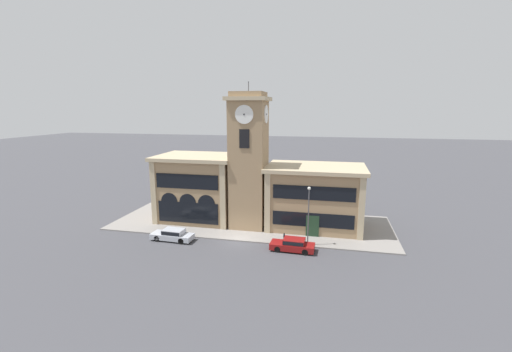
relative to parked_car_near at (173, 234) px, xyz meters
name	(u,v)px	position (x,y,z in m)	size (l,w,h in m)	color
ground_plane	(238,242)	(7.44, 1.24, -0.71)	(300.00, 300.00, 0.00)	#424247
sidewalk_kerb	(251,223)	(7.44, 7.59, -0.63)	(35.77, 12.70, 0.15)	gray
clock_tower	(249,161)	(7.45, 6.48, 7.77)	(4.94, 4.94, 18.05)	#9E7F5B
town_hall_left_wing	(199,187)	(0.05, 8.12, 3.72)	(10.64, 8.27, 8.80)	#9E7F5B
town_hall_right_wing	(315,197)	(15.59, 8.13, 3.27)	(12.17, 8.27, 7.89)	#9E7F5B
parked_car_near	(173,234)	(0.00, 0.00, 0.00)	(4.94, 1.98, 1.34)	#B2B7C1
parked_car_mid	(293,244)	(13.80, 0.00, 0.01)	(4.76, 1.99, 1.36)	maroon
street_lamp	(309,208)	(15.24, 1.61, 3.67)	(0.36, 0.36, 6.57)	#4C4C51
bollard	(284,238)	(12.60, 1.84, -0.04)	(0.18, 0.18, 1.06)	black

